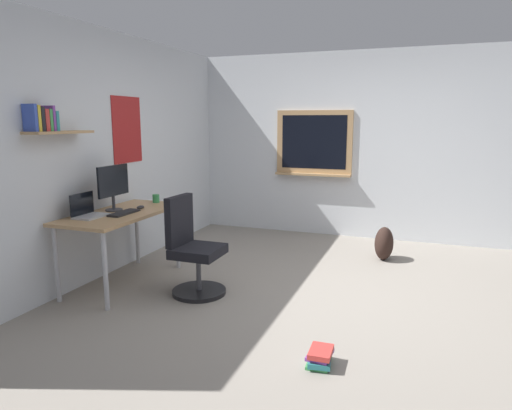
{
  "coord_description": "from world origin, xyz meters",
  "views": [
    {
      "loc": [
        -4.11,
        -0.79,
        1.65
      ],
      "look_at": [
        -0.05,
        0.71,
        0.85
      ],
      "focal_mm": 32.02,
      "sensor_mm": 36.0,
      "label": 1
    }
  ],
  "objects": [
    {
      "name": "ground_plane",
      "position": [
        0.0,
        0.0,
        0.0
      ],
      "size": [
        5.2,
        5.2,
        0.0
      ],
      "primitive_type": "plane",
      "color": "gray",
      "rests_on": "ground"
    },
    {
      "name": "wall_back",
      "position": [
        -0.01,
        2.45,
        1.3
      ],
      "size": [
        5.0,
        0.3,
        2.6
      ],
      "color": "silver",
      "rests_on": "ground"
    },
    {
      "name": "wall_right",
      "position": [
        2.45,
        0.03,
        1.3
      ],
      "size": [
        0.22,
        5.0,
        2.6
      ],
      "color": "silver",
      "rests_on": "ground"
    },
    {
      "name": "desk",
      "position": [
        -0.36,
        2.04,
        0.67
      ],
      "size": [
        1.37,
        0.66,
        0.75
      ],
      "color": "tan",
      "rests_on": "ground"
    },
    {
      "name": "office_chair",
      "position": [
        -0.36,
        1.25,
        0.41
      ],
      "size": [
        0.52,
        0.52,
        0.95
      ],
      "color": "black",
      "rests_on": "ground"
    },
    {
      "name": "laptop",
      "position": [
        -0.67,
        2.2,
        0.8
      ],
      "size": [
        0.31,
        0.21,
        0.23
      ],
      "color": "#ADAFB5",
      "rests_on": "desk"
    },
    {
      "name": "monitor_primary",
      "position": [
        -0.33,
        2.15,
        1.02
      ],
      "size": [
        0.46,
        0.17,
        0.46
      ],
      "color": "#38383D",
      "rests_on": "desk"
    },
    {
      "name": "keyboard",
      "position": [
        -0.43,
        1.96,
        0.76
      ],
      "size": [
        0.37,
        0.13,
        0.02
      ],
      "primitive_type": "cube",
      "color": "black",
      "rests_on": "desk"
    },
    {
      "name": "computer_mouse",
      "position": [
        -0.15,
        1.96,
        0.77
      ],
      "size": [
        0.1,
        0.06,
        0.03
      ],
      "primitive_type": "ellipsoid",
      "color": "#262628",
      "rests_on": "desk"
    },
    {
      "name": "coffee_mug",
      "position": [
        0.22,
        2.01,
        0.79
      ],
      "size": [
        0.08,
        0.08,
        0.09
      ],
      "primitive_type": "cylinder",
      "color": "#338C4C",
      "rests_on": "desk"
    },
    {
      "name": "backpack",
      "position": [
        1.4,
        -0.4,
        0.2
      ],
      "size": [
        0.32,
        0.22,
        0.4
      ],
      "primitive_type": "ellipsoid",
      "color": "black",
      "rests_on": "ground"
    },
    {
      "name": "book_stack_on_floor",
      "position": [
        -1.26,
        -0.2,
        0.06
      ],
      "size": [
        0.24,
        0.18,
        0.12
      ],
      "color": "#3D934C",
      "rests_on": "ground"
    }
  ]
}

